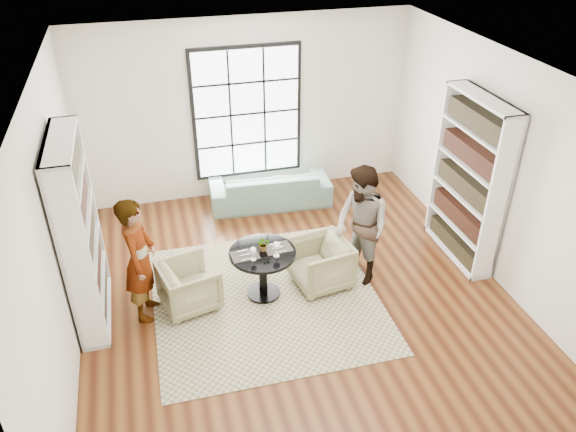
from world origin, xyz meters
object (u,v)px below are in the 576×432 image
object	(u,v)px
pedestal_table	(263,264)
armchair_left	(189,286)
person_right	(361,226)
wine_glass_left	(253,251)
person_left	(140,260)
sofa	(270,188)
wine_glass_right	(276,246)
flower_centerpiece	(264,244)
armchair_right	(321,263)

from	to	relation	value
pedestal_table	armchair_left	size ratio (longest dim) A/B	1.23
person_right	wine_glass_left	world-z (taller)	person_right
person_left	sofa	bearing A→B (deg)	-28.65
sofa	person_right	size ratio (longest dim) A/B	1.19
wine_glass_right	flower_centerpiece	bearing A→B (deg)	125.73
sofa	armchair_left	size ratio (longest dim) A/B	2.86
armchair_left	armchair_right	distance (m)	1.76
person_right	pedestal_table	bearing A→B (deg)	-104.54
sofa	armchair_left	distance (m)	2.83
sofa	person_left	bearing A→B (deg)	50.64
pedestal_table	person_right	bearing A→B (deg)	1.32
pedestal_table	wine_glass_right	xyz separation A→B (m)	(0.15, -0.13, 0.34)
pedestal_table	armchair_left	distance (m)	0.98
sofa	person_left	world-z (taller)	person_left
armchair_right	flower_centerpiece	bearing A→B (deg)	-99.29
wine_glass_left	flower_centerpiece	distance (m)	0.25
armchair_left	flower_centerpiece	world-z (taller)	flower_centerpiece
person_left	wine_glass_left	distance (m)	1.37
person_left	person_right	distance (m)	2.86
wine_glass_right	wine_glass_left	bearing A→B (deg)	-179.63
armchair_right	pedestal_table	bearing A→B (deg)	-96.47
pedestal_table	person_right	size ratio (longest dim) A/B	0.52
person_left	wine_glass_right	bearing A→B (deg)	-81.40
person_left	person_right	xyz separation A→B (m)	(2.86, -0.01, 0.01)
person_right	sofa	bearing A→B (deg)	-179.46
person_right	wine_glass_left	bearing A→B (deg)	-99.54
flower_centerpiece	wine_glass_right	bearing A→B (deg)	-54.27
pedestal_table	person_left	xyz separation A→B (m)	(-1.51, 0.04, 0.33)
armchair_right	wine_glass_left	bearing A→B (deg)	-88.75
wine_glass_right	flower_centerpiece	distance (m)	0.22
pedestal_table	sofa	bearing A→B (deg)	74.21
armchair_right	flower_centerpiece	size ratio (longest dim) A/B	3.95
armchair_left	wine_glass_left	bearing A→B (deg)	-115.51
armchair_right	wine_glass_left	distance (m)	1.08
pedestal_table	armchair_right	distance (m)	0.82
pedestal_table	person_right	distance (m)	1.39
person_right	armchair_left	bearing A→B (deg)	-106.04
flower_centerpiece	person_left	bearing A→B (deg)	-179.96
person_right	flower_centerpiece	distance (m)	1.33
sofa	armchair_right	world-z (taller)	armchair_right
pedestal_table	armchair_right	world-z (taller)	pedestal_table
person_left	wine_glass_right	size ratio (longest dim) A/B	7.87
sofa	wine_glass_right	bearing A→B (deg)	82.07
sofa	person_right	xyz separation A→B (m)	(0.69, -2.33, 0.55)
armchair_left	person_right	size ratio (longest dim) A/B	0.42
armchair_left	wine_glass_left	size ratio (longest dim) A/B	3.73
armchair_right	wine_glass_right	bearing A→B (deg)	-84.55
pedestal_table	wine_glass_left	size ratio (longest dim) A/B	4.61
pedestal_table	flower_centerpiece	world-z (taller)	flower_centerpiece
wine_glass_right	flower_centerpiece	xyz separation A→B (m)	(-0.12, 0.17, -0.06)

